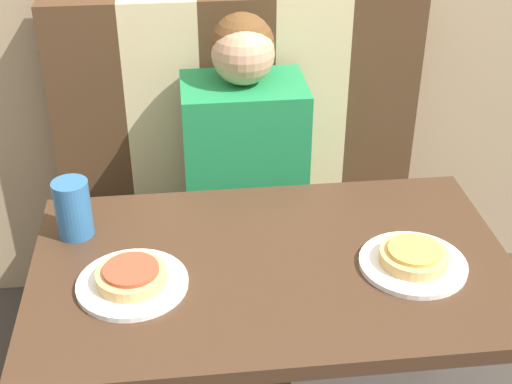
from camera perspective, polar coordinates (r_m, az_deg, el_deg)
The scene contains 9 objects.
booth_seat at distance 2.33m, azimuth -0.86°, elevation -6.56°, with size 1.15×0.54×0.44m.
booth_backrest at distance 2.25m, azimuth -1.54°, elevation 7.76°, with size 1.15×0.10×0.62m.
dining_table at distance 1.60m, azimuth 1.26°, elevation -8.56°, with size 1.03×0.63×0.73m.
person at distance 2.06m, azimuth -0.98°, elevation 4.79°, with size 0.35×0.25×0.63m.
plate_left at distance 1.49m, azimuth -9.85°, elevation -7.23°, with size 0.23×0.23×0.01m.
plate_right at distance 1.56m, azimuth 12.44°, elevation -5.64°, with size 0.23×0.23×0.01m.
pizza_left at distance 1.48m, azimuth -9.93°, elevation -6.58°, with size 0.15×0.15×0.03m.
pizza_right at distance 1.55m, azimuth 12.53°, elevation -5.00°, with size 0.15×0.15×0.03m.
drinking_cup at distance 1.64m, azimuth -14.42°, elevation -1.30°, with size 0.08×0.08×0.14m.
Camera 1 is at (-0.17, -1.22, 1.65)m, focal length 50.00 mm.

